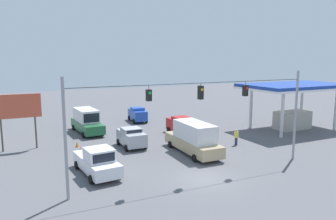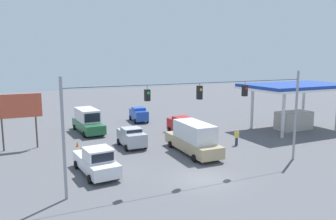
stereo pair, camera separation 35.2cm
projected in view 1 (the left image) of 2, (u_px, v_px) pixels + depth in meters
ground_plane at (205, 179)px, 23.68m from camera, size 140.00×140.00×0.00m
overhead_signal_span at (201, 114)px, 23.61m from camera, size 19.11×0.38×7.61m
box_truck_green_withflow_far at (87, 121)px, 38.08m from camera, size 2.75×6.83×2.75m
sedan_silver_withflow_mid at (131, 137)px, 31.95m from camera, size 2.12×3.85×1.91m
sedan_red_oncoming_far at (181, 125)px, 37.47m from camera, size 2.26×4.11×1.98m
pickup_truck_white_parked_shoulder at (97, 162)px, 24.51m from camera, size 2.65×5.69×2.12m
box_truck_tan_crossing_near at (193, 138)px, 29.79m from camera, size 2.56×7.49×2.89m
sedan_blue_oncoming_deep at (137, 114)px, 44.58m from camera, size 2.18×4.05×1.95m
traffic_cone_nearest at (100, 178)px, 23.09m from camera, size 0.31×0.31×0.56m
traffic_cone_second at (95, 167)px, 25.48m from camera, size 0.31×0.31×0.56m
traffic_cone_third at (87, 157)px, 27.80m from camera, size 0.31×0.31×0.56m
traffic_cone_fourth at (81, 150)px, 29.95m from camera, size 0.31×0.31×0.56m
traffic_cone_fifth at (77, 144)px, 32.03m from camera, size 0.31×0.31×0.56m
gas_station at (294, 96)px, 39.42m from camera, size 12.35×7.48×5.54m
roadside_billboard at (17, 110)px, 30.54m from camera, size 4.20×0.16×5.31m
pedestrian at (236, 137)px, 32.69m from camera, size 0.40×0.28×1.60m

